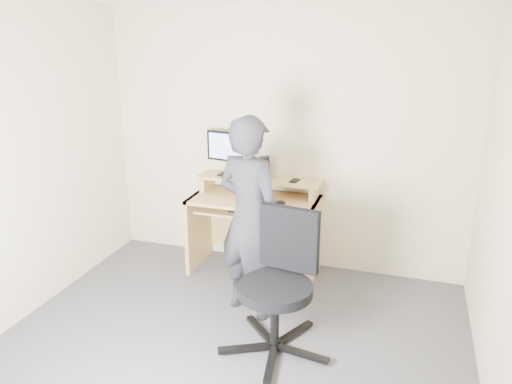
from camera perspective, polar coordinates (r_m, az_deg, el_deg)
The scene contains 13 objects.
ground at distance 3.76m, azimuth -4.24°, elevation -18.91°, with size 3.50×3.50×0.00m, color #545459.
back_wall at distance 4.78m, azimuth 3.20°, elevation 5.85°, with size 3.50×0.02×2.50m, color beige.
desk at distance 4.83m, azimuth 0.09°, elevation -2.70°, with size 1.20×0.60×0.91m.
monitor at distance 4.79m, azimuth -3.19°, elevation 4.89°, with size 0.45×0.13×0.43m.
external_drive at distance 4.75m, azimuth 1.10°, elevation 2.80°, with size 0.07×0.13×0.20m, color black.
travel_mug at distance 4.77m, azimuth 0.84°, elevation 2.76°, with size 0.08×0.08×0.18m, color #B4B4B9.
smartphone at distance 4.67m, azimuth 4.45°, elevation 1.30°, with size 0.07×0.13×0.01m, color black.
charger at distance 4.80m, azimuth -3.66°, elevation 1.92°, with size 0.04×0.04×0.04m, color black.
headphones at distance 4.93m, azimuth -2.13°, elevation 2.26°, with size 0.16×0.16×0.02m, color silver.
keyboard at distance 4.63m, azimuth -0.15°, elevation -2.08°, with size 0.46×0.18×0.03m, color black.
mouse at distance 4.52m, azimuth 2.80°, elevation -1.22°, with size 0.10×0.06×0.04m, color black.
office_chair at distance 3.64m, azimuth 2.76°, elevation -9.79°, with size 0.81×0.80×1.02m.
person at distance 3.98m, azimuth -0.71°, elevation -2.98°, with size 0.61×0.40×1.66m, color black.
Camera 1 is at (1.16, -2.78, 2.26)m, focal length 35.00 mm.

